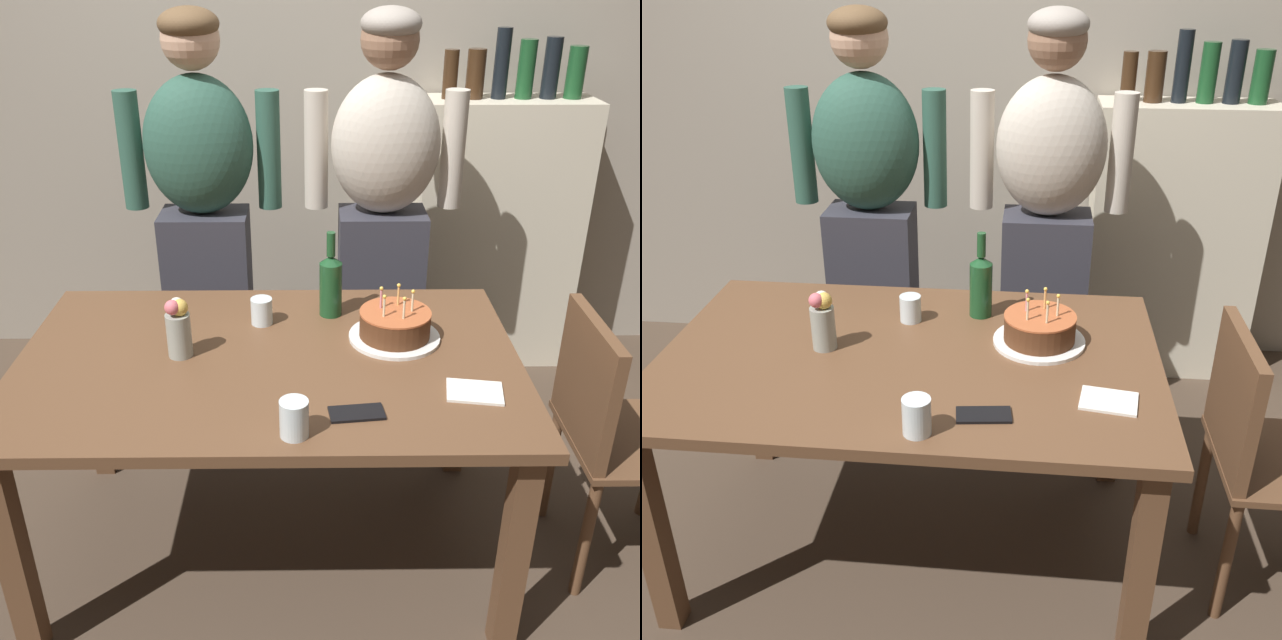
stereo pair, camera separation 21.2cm
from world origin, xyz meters
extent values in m
plane|color=#47382B|center=(0.00, 0.00, 0.00)|extent=(10.00, 10.00, 0.00)
cube|color=#9E9384|center=(0.00, 1.55, 1.30)|extent=(5.20, 0.10, 2.60)
cube|color=brown|center=(0.00, 0.00, 0.72)|extent=(1.50, 0.96, 0.03)
cube|color=brown|center=(-0.68, -0.41, 0.35)|extent=(0.07, 0.07, 0.70)
cube|color=brown|center=(0.68, -0.41, 0.35)|extent=(0.07, 0.07, 0.70)
cube|color=brown|center=(-0.68, 0.41, 0.35)|extent=(0.07, 0.07, 0.70)
cube|color=brown|center=(0.68, 0.41, 0.35)|extent=(0.07, 0.07, 0.70)
cylinder|color=white|center=(0.39, 0.11, 0.75)|extent=(0.28, 0.28, 0.01)
cylinder|color=#512D19|center=(0.39, 0.11, 0.79)|extent=(0.22, 0.22, 0.08)
cylinder|color=#B75B33|center=(0.39, 0.11, 0.83)|extent=(0.22, 0.22, 0.01)
cylinder|color=beige|center=(0.35, 0.08, 0.86)|extent=(0.01, 0.01, 0.06)
sphere|color=#F9C64C|center=(0.35, 0.08, 0.90)|extent=(0.01, 0.01, 0.01)
cylinder|color=beige|center=(0.41, 0.06, 0.86)|extent=(0.01, 0.01, 0.06)
sphere|color=#F9C64C|center=(0.41, 0.06, 0.90)|extent=(0.01, 0.01, 0.01)
cylinder|color=beige|center=(0.44, 0.11, 0.86)|extent=(0.01, 0.01, 0.06)
sphere|color=#F9C64C|center=(0.44, 0.11, 0.90)|extent=(0.01, 0.01, 0.01)
cylinder|color=#EAB266|center=(0.40, 0.16, 0.86)|extent=(0.01, 0.01, 0.06)
sphere|color=#F9C64C|center=(0.40, 0.16, 0.90)|extent=(0.01, 0.01, 0.01)
cylinder|color=pink|center=(0.34, 0.14, 0.86)|extent=(0.01, 0.01, 0.06)
sphere|color=#F9C64C|center=(0.34, 0.14, 0.90)|extent=(0.01, 0.01, 0.01)
cylinder|color=silver|center=(-0.03, 0.22, 0.78)|extent=(0.07, 0.07, 0.09)
cylinder|color=silver|center=(0.09, -0.39, 0.79)|extent=(0.07, 0.07, 0.10)
cylinder|color=#194723|center=(0.19, 0.28, 0.83)|extent=(0.07, 0.07, 0.18)
cone|color=#194723|center=(0.19, 0.28, 0.94)|extent=(0.07, 0.07, 0.03)
cylinder|color=#194723|center=(0.19, 0.28, 0.99)|extent=(0.03, 0.03, 0.08)
cube|color=black|center=(0.25, -0.31, 0.74)|extent=(0.15, 0.09, 0.01)
cube|color=white|center=(0.58, -0.21, 0.74)|extent=(0.17, 0.14, 0.01)
cylinder|color=#999E93|center=(-0.26, 0.01, 0.81)|extent=(0.07, 0.07, 0.14)
sphere|color=#DB6670|center=(-0.27, 0.00, 0.91)|extent=(0.04, 0.04, 0.04)
sphere|color=silver|center=(-0.26, 0.02, 0.90)|extent=(0.04, 0.04, 0.04)
sphere|color=gold|center=(-0.25, 0.01, 0.90)|extent=(0.05, 0.05, 0.05)
cube|color=#33333D|center=(-0.29, 0.82, 0.46)|extent=(0.34, 0.23, 0.92)
ellipsoid|color=#2D5647|center=(-0.29, 0.82, 1.18)|extent=(0.41, 0.27, 0.52)
sphere|color=tan|center=(-0.29, 0.82, 1.55)|extent=(0.21, 0.21, 0.21)
ellipsoid|color=brown|center=(-0.29, 0.80, 1.60)|extent=(0.21, 0.21, 0.12)
cylinder|color=#2D5647|center=(-0.03, 0.85, 1.15)|extent=(0.09, 0.09, 0.44)
cylinder|color=#2D5647|center=(-0.55, 0.85, 1.15)|extent=(0.09, 0.09, 0.44)
cube|color=#33333D|center=(0.41, 0.82, 0.46)|extent=(0.34, 0.23, 0.92)
ellipsoid|color=beige|center=(0.41, 0.82, 1.18)|extent=(0.41, 0.27, 0.52)
sphere|color=#936B51|center=(0.41, 0.82, 1.55)|extent=(0.21, 0.21, 0.21)
ellipsoid|color=gray|center=(0.41, 0.80, 1.60)|extent=(0.21, 0.21, 0.12)
cylinder|color=beige|center=(0.67, 0.85, 1.15)|extent=(0.09, 0.09, 0.44)
cylinder|color=beige|center=(0.15, 0.85, 1.15)|extent=(0.09, 0.09, 0.44)
cube|color=brown|center=(1.14, -0.04, 0.46)|extent=(0.42, 0.42, 0.02)
cube|color=brown|center=(0.95, -0.04, 0.67)|extent=(0.04, 0.40, 0.40)
cylinder|color=brown|center=(0.96, -0.22, 0.23)|extent=(0.04, 0.04, 0.45)
cylinder|color=brown|center=(0.96, 0.14, 0.23)|extent=(0.04, 0.04, 0.45)
cube|color=beige|center=(1.00, 1.33, 0.63)|extent=(0.76, 0.30, 1.26)
cylinder|color=#382314|center=(0.73, 1.33, 1.36)|extent=(0.06, 0.06, 0.20)
cylinder|color=#382314|center=(0.84, 1.33, 1.36)|extent=(0.08, 0.08, 0.20)
cylinder|color=black|center=(0.94, 1.33, 1.40)|extent=(0.06, 0.06, 0.29)
cylinder|color=#194723|center=(1.05, 1.33, 1.38)|extent=(0.07, 0.07, 0.24)
cylinder|color=black|center=(1.16, 1.33, 1.39)|extent=(0.07, 0.07, 0.25)
cylinder|color=#194723|center=(1.26, 1.33, 1.37)|extent=(0.08, 0.08, 0.21)
camera|label=1|loc=(0.13, -1.85, 1.80)|focal=40.07mm
camera|label=2|loc=(0.35, -1.84, 1.80)|focal=40.07mm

